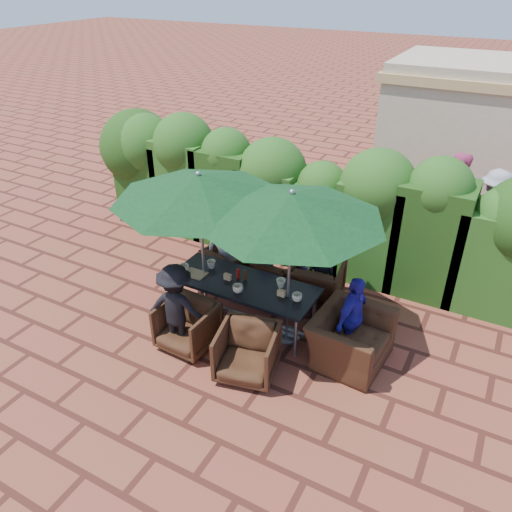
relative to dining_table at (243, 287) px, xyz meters
The scene contains 31 objects.
ground 0.70m from the dining_table, 169.90° to the left, with size 80.00×80.00×0.00m, color brown.
dining_table is the anchor object (origin of this frame).
umbrella_left 1.69m from the dining_table, behind, with size 2.60×2.60×2.46m.
umbrella_right 1.72m from the dining_table, ahead, with size 2.62×2.62×2.46m.
chair_far_left 1.24m from the dining_table, 132.40° to the left, with size 0.74×0.70×0.77m, color black.
chair_far_mid 1.11m from the dining_table, 86.35° to the left, with size 0.69×0.65×0.71m, color black.
chair_far_right 1.36m from the dining_table, 53.01° to the left, with size 0.83×0.77×0.85m, color black.
chair_near_left 1.04m from the dining_table, 116.79° to the right, with size 0.77×0.72×0.79m, color black.
chair_near_right 1.21m from the dining_table, 58.03° to the right, with size 0.80×0.75×0.82m, color black.
chair_end_right 1.78m from the dining_table, ahead, with size 1.14×0.74×1.00m, color black.
adult_far_left 1.24m from the dining_table, 133.73° to the left, with size 0.69×0.41×1.39m, color silver.
adult_far_mid 0.90m from the dining_table, 95.22° to the left, with size 0.46×0.37×1.27m, color #211B94.
adult_far_right 1.29m from the dining_table, 44.11° to the left, with size 0.55×0.34×1.15m, color black.
adult_near_left 1.12m from the dining_table, 120.59° to the right, with size 0.89×0.41×1.40m, color black.
adult_end_right 1.75m from the dining_table, ahead, with size 0.77×0.39×1.32m, color #211B94.
child_left 1.21m from the dining_table, 107.04° to the left, with size 0.33×0.27×0.91m, color #D64B85.
child_right 1.22m from the dining_table, 62.61° to the left, with size 0.28×0.23×0.79m, color #744AA0.
pedestrian_a 4.59m from the dining_table, 68.09° to the left, with size 1.46×0.52×1.57m, color #238325.
pedestrian_b 5.01m from the dining_table, 62.50° to the left, with size 0.91×0.55×1.89m, color #D64B85.
pedestrian_c 5.24m from the dining_table, 53.92° to the left, with size 1.11×0.51×1.74m, color #94959D.
cup_a 1.01m from the dining_table, behind, with size 0.16×0.16×0.13m, color beige.
cup_b 0.70m from the dining_table, 168.33° to the left, with size 0.14×0.14×0.13m, color beige.
cup_c 0.30m from the dining_table, 78.47° to the right, with size 0.16×0.16×0.13m, color beige.
cup_d 0.60m from the dining_table, 17.38° to the left, with size 0.14×0.14×0.14m, color beige.
cup_e 0.94m from the dining_table, ahead, with size 0.15×0.15×0.12m, color beige.
ketchup_bottle 0.22m from the dining_table, 151.30° to the left, with size 0.04×0.04×0.17m, color #B20C0A.
sauce_bottle 0.19m from the dining_table, 100.83° to the left, with size 0.04×0.04×0.17m, color #4C230C.
serving_tray 0.81m from the dining_table, 169.31° to the right, with size 0.35×0.25×0.02m, color #A78151.
number_block_left 0.29m from the dining_table, behind, with size 0.12×0.06×0.10m, color tan.
number_block_right 0.68m from the dining_table, ahead, with size 0.12×0.06×0.10m, color tan.
hedge_wall 2.50m from the dining_table, 102.13° to the left, with size 9.10×1.60×2.51m.
Camera 1 is at (3.43, -5.60, 5.00)m, focal length 35.00 mm.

